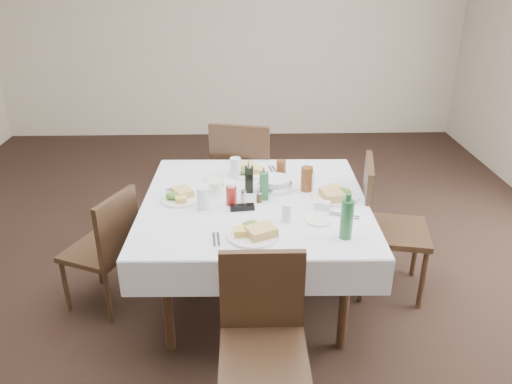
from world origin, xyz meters
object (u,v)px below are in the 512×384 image
dining_table (255,210)px  oil_cruet_green (264,185)px  chair_north (243,172)px  water_n (236,167)px  water_s (287,213)px  water_w (203,198)px  oil_cruet_dark (249,178)px  ketchup_bottle (231,195)px  chair_south (263,330)px  bread_basket (275,184)px  chair_east (381,220)px  water_e (309,181)px  coffee_mug (215,189)px  chair_west (108,244)px  green_bottle (347,219)px

dining_table → oil_cruet_green: oil_cruet_green is taller
chair_north → water_n: bearing=-96.0°
water_s → water_w: bearing=160.2°
oil_cruet_dark → ketchup_bottle: size_ratio=1.57×
chair_south → bread_basket: 1.19m
chair_east → water_e: chair_east is taller
dining_table → oil_cruet_green: 0.18m
water_e → coffee_mug: (-0.63, -0.05, -0.02)m
chair_east → water_w: (-1.20, -0.20, 0.28)m
chair_east → oil_cruet_dark: size_ratio=4.25×
dining_table → oil_cruet_dark: size_ratio=6.49×
ketchup_bottle → water_s: bearing=-35.2°
water_e → water_w: bearing=-159.4°
dining_table → water_s: size_ratio=13.22×
water_n → chair_west: bearing=-151.6°
bread_basket → coffee_mug: (-0.41, -0.08, 0.00)m
coffee_mug → dining_table: bearing=-19.1°
chair_north → bread_basket: (0.22, -0.73, 0.21)m
ketchup_bottle → water_e: bearing=22.0°
dining_table → water_n: bearing=108.5°
water_s → water_e: size_ratio=0.86×
bread_basket → oil_cruet_green: oil_cruet_green is taller
green_bottle → chair_south: bearing=-135.7°
oil_cruet_dark → green_bottle: green_bottle is taller
water_s → bread_basket: water_s is taller
water_n → water_w: 0.54m
water_s → ketchup_bottle: ketchup_bottle is taller
bread_basket → chair_north: bearing=106.5°
chair_south → chair_west: 1.34m
water_e → water_w: (-0.70, -0.26, 0.01)m
bread_basket → oil_cruet_dark: size_ratio=1.02×
water_w → chair_south: bearing=-68.4°
water_s → dining_table: bearing=121.2°
dining_table → chair_north: bearing=94.7°
oil_cruet_green → green_bottle: green_bottle is taller
oil_cruet_green → water_n: bearing=116.5°
chair_south → water_s: chair_south is taller
oil_cruet_dark → green_bottle: (0.53, -0.63, 0.02)m
water_s → coffee_mug: 0.59m
water_n → coffee_mug: (-0.14, -0.30, -0.03)m
water_s → water_n: bearing=114.3°
water_e → chair_west: bearing=-170.9°
chair_west → oil_cruet_dark: oil_cruet_dark is taller
oil_cruet_green → green_bottle: bearing=-49.6°
water_s → water_w: water_w is taller
water_e → oil_cruet_green: size_ratio=0.55×
chair_north → oil_cruet_dark: chair_north is taller
chair_south → oil_cruet_green: oil_cruet_green is taller
chair_north → chair_south: 1.88m
chair_west → water_w: bearing=-4.2°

